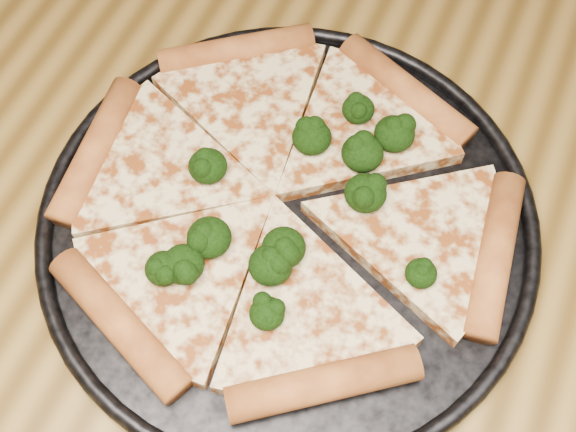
% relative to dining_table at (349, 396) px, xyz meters
% --- Properties ---
extents(dining_table, '(1.20, 0.90, 0.75)m').
position_rel_dining_table_xyz_m(dining_table, '(0.00, 0.00, 0.00)').
color(dining_table, brown).
rests_on(dining_table, ground).
extents(pizza_pan, '(0.41, 0.41, 0.02)m').
position_rel_dining_table_xyz_m(pizza_pan, '(-0.10, 0.09, 0.10)').
color(pizza_pan, black).
rests_on(pizza_pan, dining_table).
extents(pizza, '(0.39, 0.38, 0.03)m').
position_rel_dining_table_xyz_m(pizza, '(-0.11, 0.10, 0.11)').
color(pizza, '#DCC487').
rests_on(pizza, pizza_pan).
extents(broccoli_florets, '(0.22, 0.23, 0.03)m').
position_rel_dining_table_xyz_m(broccoli_florets, '(-0.09, 0.09, 0.12)').
color(broccoli_florets, black).
rests_on(broccoli_florets, pizza).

